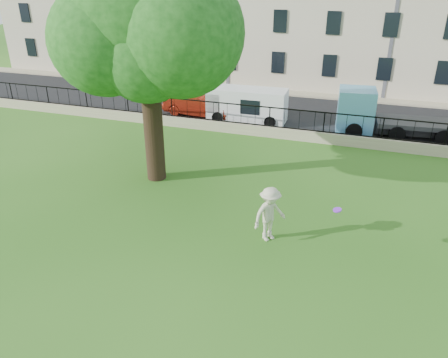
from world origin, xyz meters
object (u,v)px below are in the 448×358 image
at_px(tree, 143,12).
at_px(man, 270,214).
at_px(white_van, 247,105).
at_px(blue_truck, 394,114).
at_px(red_sedan, 198,104).
at_px(frisbee, 337,210).

xyz_separation_m(tree, man, (6.13, -3.33, -6.05)).
xyz_separation_m(tree, white_van, (1.63, 9.37, -6.03)).
distance_m(tree, blue_truck, 14.97).
distance_m(tree, red_sedan, 11.40).
height_order(man, blue_truck, blue_truck).
relative_size(man, frisbee, 7.37).
distance_m(man, frisbee, 2.33).
bearing_deg(white_van, man, -72.84).
relative_size(red_sedan, blue_truck, 0.75).
bearing_deg(tree, man, -28.55).
xyz_separation_m(tree, frisbee, (8.33, -3.60, -5.34)).
distance_m(tree, white_van, 11.26).
xyz_separation_m(white_van, blue_truck, (8.52, 0.00, 0.27)).
relative_size(frisbee, red_sedan, 0.06).
bearing_deg(tree, frisbee, -23.37).
relative_size(tree, red_sedan, 2.29).
height_order(man, red_sedan, man).
bearing_deg(tree, white_van, 80.15).
height_order(white_van, blue_truck, blue_truck).
height_order(tree, blue_truck, tree).
distance_m(frisbee, red_sedan, 16.38).
bearing_deg(white_van, frisbee, -65.02).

